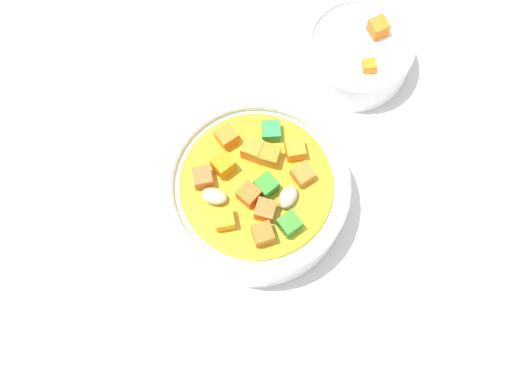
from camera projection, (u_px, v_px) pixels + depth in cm
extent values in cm
cube|color=silver|center=(256.00, 205.00, 54.76)|extent=(140.00, 140.00, 2.00)
cylinder|color=white|center=(256.00, 194.00, 51.78)|extent=(15.28, 15.28, 4.29)
torus|color=white|center=(256.00, 184.00, 49.46)|extent=(15.39, 15.39, 1.03)
cylinder|color=gold|center=(256.00, 185.00, 49.56)|extent=(12.49, 12.49, 0.40)
cube|color=orange|center=(224.00, 219.00, 47.71)|extent=(2.11, 2.11, 1.39)
ellipsoid|color=#CEB58F|center=(287.00, 198.00, 48.39)|extent=(2.11, 1.36, 1.15)
cube|color=orange|center=(295.00, 149.00, 49.60)|extent=(2.11, 2.11, 1.30)
cube|color=#318726|center=(269.00, 181.00, 48.63)|extent=(1.97, 1.97, 1.54)
cube|color=orange|center=(265.00, 210.00, 47.92)|extent=(1.76, 1.76, 1.43)
cube|color=orange|center=(227.00, 137.00, 49.90)|extent=(2.04, 2.04, 1.42)
cube|color=orange|center=(203.00, 177.00, 48.82)|extent=(2.11, 2.11, 1.36)
cube|color=orange|center=(247.00, 193.00, 48.38)|extent=(1.84, 1.84, 1.39)
cube|color=orange|center=(274.00, 158.00, 49.26)|extent=(1.75, 1.75, 1.52)
cube|color=orange|center=(252.00, 149.00, 49.44)|extent=(1.66, 1.66, 1.62)
cube|color=green|center=(271.00, 131.00, 50.17)|extent=(2.05, 2.05, 1.20)
cube|color=orange|center=(226.00, 160.00, 49.14)|extent=(1.99, 1.99, 1.62)
cube|color=orange|center=(263.00, 234.00, 47.26)|extent=(2.13, 2.13, 1.54)
ellipsoid|color=#C4CD8E|center=(214.00, 196.00, 48.42)|extent=(1.72, 2.32, 1.17)
cube|color=orange|center=(303.00, 174.00, 49.01)|extent=(2.04, 2.04, 1.15)
cube|color=#398527|center=(289.00, 224.00, 47.57)|extent=(2.02, 2.02, 1.43)
cylinder|color=silver|center=(255.00, 50.00, 58.24)|extent=(7.28, 9.71, 0.63)
ellipsoid|color=silver|center=(131.00, 67.00, 57.59)|extent=(3.94, 4.08, 0.74)
cylinder|color=white|center=(356.00, 55.00, 56.31)|extent=(9.91, 9.91, 3.72)
torus|color=white|center=(360.00, 42.00, 54.36)|extent=(10.01, 10.01, 0.79)
cube|color=orange|center=(378.00, 27.00, 54.21)|extent=(2.08, 2.08, 1.48)
cube|color=orange|center=(369.00, 66.00, 53.25)|extent=(1.43, 1.43, 1.04)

